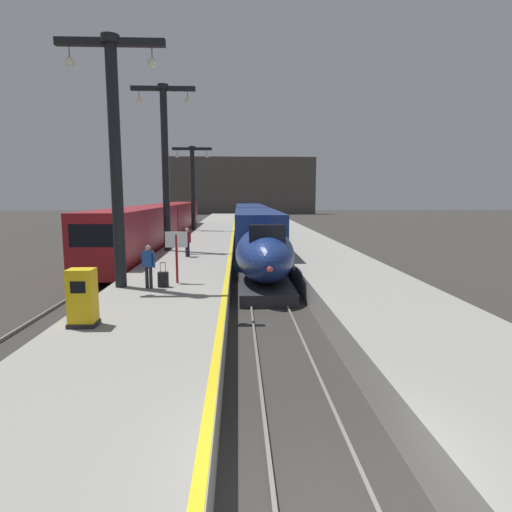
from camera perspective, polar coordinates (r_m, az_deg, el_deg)
The scene contains 18 objects.
platform_left at distance 30.62m, azimuth -7.58°, elevation 0.31°, with size 4.80×110.00×1.05m, color gray.
platform_right at distance 30.95m, azimuth 7.52°, elevation 0.39°, with size 4.80×110.00×1.05m, color gray.
platform_left_safety_stripe at distance 30.43m, azimuth -3.32°, elevation 1.32°, with size 0.20×107.80×0.01m, color yellow.
rail_main_left at distance 33.28m, azimuth -1.48°, elevation 0.19°, with size 0.08×110.00×0.12m, color slate.
rail_main_right at distance 33.34m, azimuth 1.10°, elevation 0.20°, with size 0.08×110.00×0.12m, color slate.
rail_secondary_left at distance 34.13m, azimuth -15.20°, elevation 0.11°, with size 0.08×110.00×0.12m, color slate.
rail_secondary_right at distance 33.83m, azimuth -12.72°, elevation 0.12°, with size 0.08×110.00×0.12m, color slate.
highspeed_train_main at distance 35.72m, azimuth -0.35°, elevation 3.74°, with size 2.92×38.35×3.60m.
regional_train_adjacent at distance 39.17m, azimuth -12.46°, elevation 4.24°, with size 2.85×36.60×3.80m.
station_column_mid at distance 17.51m, azimuth -18.32°, elevation 14.40°, with size 4.00×0.68×9.38m.
station_column_far at distance 28.54m, azimuth -12.04°, elevation 13.14°, with size 4.00×0.68×10.43m.
station_column_distant at distance 44.84m, azimuth -8.44°, elevation 10.02°, with size 4.00×0.68×8.50m.
passenger_near_edge at distance 17.00m, azimuth -14.16°, elevation -0.93°, with size 0.55×0.33×1.69m.
passenger_mid_platform at distance 25.37m, azimuth -9.15°, elevation 2.12°, with size 0.41×0.47×1.69m.
rolling_suitcase at distance 17.23m, azimuth -12.26°, elevation -3.06°, with size 0.40×0.22×0.98m.
ticket_machine_yellow at distance 12.72m, azimuth -22.13°, elevation -5.43°, with size 0.76×0.62×1.60m.
departure_info_board at distance 17.75m, azimuth -10.56°, elevation 1.24°, with size 0.90×0.10×2.12m.
terminus_back_wall at distance 107.50m, azimuth -1.73°, elevation 9.35°, with size 36.00×2.00×14.00m, color #4C4742.
Camera 1 is at (-1.26, -5.46, 4.63)m, focal length 30.01 mm.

